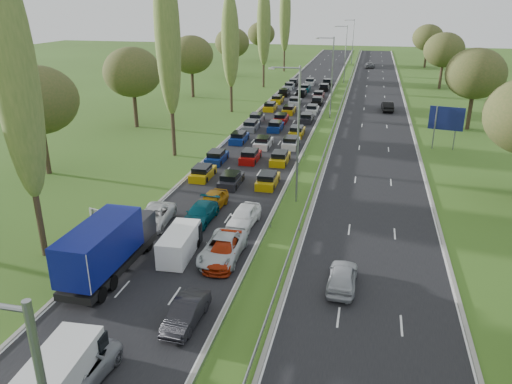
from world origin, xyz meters
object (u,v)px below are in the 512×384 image
Objects in this scene: blue_lorry at (108,246)px; white_van_front at (60,376)px; white_van_rear at (180,242)px; direction_sign at (446,120)px; near_car_2 at (154,216)px; info_sign at (98,218)px.

blue_lorry is 11.10m from white_van_front.
white_van_front is (3.22, -10.59, -0.88)m from blue_lorry.
white_van_rear is (3.62, 3.47, -1.03)m from blue_lorry.
direction_sign is at bearing 53.72° from white_van_rear.
white_van_rear is (3.92, -4.31, 0.23)m from near_car_2.
direction_sign is (25.34, 28.21, 2.82)m from near_car_2.
white_van_rear is at bearing -13.26° from info_sign.
direction_sign is at bearing 44.39° from near_car_2.
blue_lorry is at bearing 103.57° from white_van_front.
white_van_front is at bearing -94.53° from white_van_rear.
near_car_2 is 38.03m from direction_sign.
white_van_rear reaches higher than near_car_2.
blue_lorry reaches higher than info_sign.
near_car_2 is at bearing 36.65° from info_sign.
direction_sign reaches higher than near_car_2.
blue_lorry is 43.88m from direction_sign.
near_car_2 is at bearing 93.07° from blue_lorry.
white_van_rear is (0.40, 14.06, -0.15)m from white_van_front.
direction_sign is (21.42, 32.52, 2.59)m from white_van_rear.
direction_sign reaches higher than info_sign.
blue_lorry is 6.46m from info_sign.
white_van_front is 14.07m from white_van_rear.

